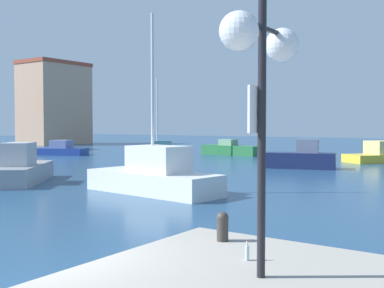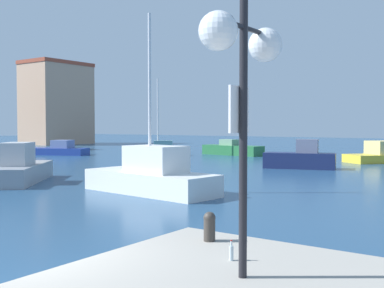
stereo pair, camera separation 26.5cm
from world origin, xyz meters
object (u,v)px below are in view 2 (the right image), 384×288
Objects in this scene: mooring_bollard at (209,225)px; motorboat_navy_near_pier at (300,159)px; motorboat_blue_inner_mooring at (58,150)px; lamppost at (243,52)px; bottle at (231,252)px; sailboat_white_outer_mooring at (151,176)px; motorboat_grey_distant_east at (19,169)px; sailboat_teal_behind_lamppost at (159,149)px; motorboat_green_far_right at (232,149)px.

motorboat_navy_near_pier is (21.83, 7.55, -0.54)m from mooring_bollard.
lamppost is at bearing -125.71° from motorboat_blue_inner_mooring.
bottle is 0.05× the size of motorboat_blue_inner_mooring.
motorboat_blue_inner_mooring is (13.53, 22.59, -0.25)m from sailboat_white_outer_mooring.
mooring_bollard is at bearing -160.93° from motorboat_navy_near_pier.
mooring_bollard is at bearing -135.26° from sailboat_white_outer_mooring.
motorboat_blue_inner_mooring is (21.82, 30.81, -0.71)m from mooring_bollard.
sailboat_white_outer_mooring is at bearing 44.91° from lamppost.
lamppost reaches higher than mooring_bollard.
motorboat_grey_distant_east is at bearing 96.81° from sailboat_white_outer_mooring.
motorboat_blue_inner_mooring is at bearing 54.29° from lamppost.
mooring_bollard is 23.11m from motorboat_navy_near_pier.
motorboat_grey_distant_east reaches higher than bottle.
motorboat_blue_inner_mooring is (22.55, 31.64, -0.57)m from bottle.
sailboat_teal_behind_lamppost reaches higher than motorboat_navy_near_pier.
motorboat_grey_distant_east is (-14.43, 8.12, 0.01)m from motorboat_navy_near_pier.
bottle is at bearing -159.62° from motorboat_navy_near_pier.
motorboat_green_far_right is (9.07, 10.29, -0.12)m from motorboat_navy_near_pier.
motorboat_blue_inner_mooring is at bearing 117.72° from sailboat_teal_behind_lamppost.
motorboat_grey_distant_east reaches higher than motorboat_navy_near_pier.
mooring_bollard is 35.69m from motorboat_green_far_right.
sailboat_teal_behind_lamppost is at bearing 40.74° from mooring_bollard.
motorboat_blue_inner_mooring is (23.08, 32.11, -3.15)m from lamppost.
mooring_bollard is 0.08× the size of motorboat_blue_inner_mooring.
sailboat_teal_behind_lamppost reaches higher than motorboat_blue_inner_mooring.
sailboat_white_outer_mooring is 26.34m from motorboat_blue_inner_mooring.
motorboat_navy_near_pier is (23.09, 8.85, -2.99)m from lamppost.
lamppost is 39.67m from motorboat_blue_inner_mooring.
lamppost is at bearing -149.25° from motorboat_green_far_right.
motorboat_grey_distant_east is at bearing -159.89° from sailboat_teal_behind_lamppost.
motorboat_grey_distant_east reaches higher than mooring_bollard.
motorboat_navy_near_pier is at bearing -106.13° from sailboat_teal_behind_lamppost.
mooring_bollard is 37.76m from motorboat_blue_inner_mooring.
sailboat_white_outer_mooring is at bearing 44.74° from mooring_bollard.
motorboat_blue_inner_mooring is at bearing 54.69° from mooring_bollard.
motorboat_navy_near_pier is 0.83× the size of motorboat_grey_distant_east.
motorboat_grey_distant_east is at bearing 62.97° from lamppost.
sailboat_white_outer_mooring is at bearing 45.09° from bottle.
lamppost is 0.57× the size of sailboat_white_outer_mooring.
sailboat_white_outer_mooring is 24.58m from motorboat_green_far_right.
motorboat_blue_inner_mooring is at bearing 125.00° from motorboat_green_far_right.
motorboat_grey_distant_east is at bearing 63.78° from bottle.
motorboat_grey_distant_east is (8.13, 16.50, -0.39)m from bottle.
motorboat_blue_inner_mooring is 1.09× the size of motorboat_grey_distant_east.
motorboat_green_far_right is at bearing 48.58° from motorboat_navy_near_pier.
motorboat_navy_near_pier is at bearing 20.38° from bottle.
mooring_bollard is 17.34m from motorboat_grey_distant_east.
motorboat_blue_inner_mooring is 1.00× the size of motorboat_green_far_right.
lamppost is 14.71× the size of bottle.
motorboat_green_far_right is at bearing 29.99° from mooring_bollard.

